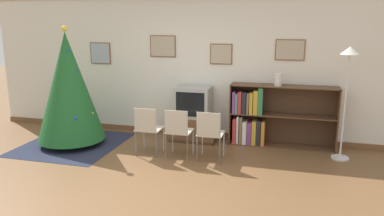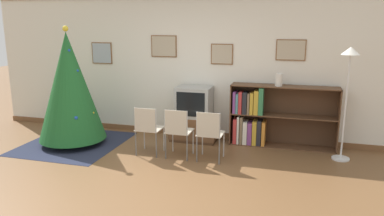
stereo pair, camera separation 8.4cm
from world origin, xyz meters
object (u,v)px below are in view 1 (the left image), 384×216
(folding_chair_center, at_px, (178,130))
(folding_chair_right, at_px, (210,133))
(television, at_px, (193,102))
(christmas_tree, at_px, (69,87))
(tv_console, at_px, (193,128))
(bookshelf, at_px, (263,117))
(standing_lamp, at_px, (348,74))
(vase, at_px, (278,79))
(folding_chair_left, at_px, (148,128))

(folding_chair_center, height_order, folding_chair_right, same)
(television, relative_size, folding_chair_center, 0.77)
(christmas_tree, bearing_deg, tv_console, 21.42)
(folding_chair_right, bearing_deg, bookshelf, 55.15)
(folding_chair_right, distance_m, standing_lamp, 2.32)
(folding_chair_center, bearing_deg, bookshelf, 40.04)
(christmas_tree, relative_size, bookshelf, 1.14)
(tv_console, xyz_separation_m, television, (0.00, -0.00, 0.50))
(vase, bearing_deg, standing_lamp, -18.69)
(television, bearing_deg, bookshelf, 3.67)
(television, relative_size, folding_chair_right, 0.77)
(television, xyz_separation_m, standing_lamp, (2.55, -0.32, 0.65))
(television, distance_m, bookshelf, 1.28)
(standing_lamp, bearing_deg, christmas_tree, -173.96)
(christmas_tree, height_order, tv_console, christmas_tree)
(folding_chair_right, bearing_deg, standing_lamp, 18.03)
(folding_chair_center, distance_m, standing_lamp, 2.78)
(tv_console, bearing_deg, folding_chair_right, -61.95)
(tv_console, bearing_deg, television, -90.00)
(folding_chair_center, bearing_deg, television, 90.00)
(bookshelf, relative_size, vase, 8.29)
(folding_chair_center, relative_size, bookshelf, 0.45)
(christmas_tree, height_order, folding_chair_right, christmas_tree)
(folding_chair_left, bearing_deg, christmas_tree, 173.53)
(folding_chair_left, bearing_deg, folding_chair_center, 0.00)
(vase, distance_m, standing_lamp, 1.13)
(bookshelf, bearing_deg, folding_chair_left, -149.29)
(folding_chair_left, height_order, folding_chair_right, same)
(folding_chair_center, bearing_deg, folding_chair_left, 180.00)
(folding_chair_left, bearing_deg, bookshelf, 30.71)
(folding_chair_right, xyz_separation_m, vase, (0.97, 1.02, 0.73))
(folding_chair_right, height_order, vase, vase)
(folding_chair_right, relative_size, standing_lamp, 0.46)
(television, bearing_deg, folding_chair_right, -61.88)
(folding_chair_center, bearing_deg, vase, 34.28)
(television, bearing_deg, christmas_tree, -158.64)
(television, bearing_deg, standing_lamp, -7.06)
(christmas_tree, relative_size, folding_chair_center, 2.56)
(folding_chair_left, relative_size, standing_lamp, 0.46)
(tv_console, xyz_separation_m, folding_chair_right, (0.52, -0.98, 0.24))
(christmas_tree, relative_size, tv_console, 2.44)
(tv_console, height_order, folding_chair_center, folding_chair_center)
(folding_chair_right, relative_size, vase, 3.70)
(christmas_tree, xyz_separation_m, vase, (3.54, 0.84, 0.15))
(folding_chair_left, xyz_separation_m, folding_chair_right, (1.04, 0.00, 0.00))
(christmas_tree, distance_m, folding_chair_right, 2.64)
(christmas_tree, height_order, folding_chair_left, christmas_tree)
(bookshelf, bearing_deg, standing_lamp, -17.05)
(standing_lamp, bearing_deg, television, 172.94)
(christmas_tree, bearing_deg, folding_chair_left, -6.47)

